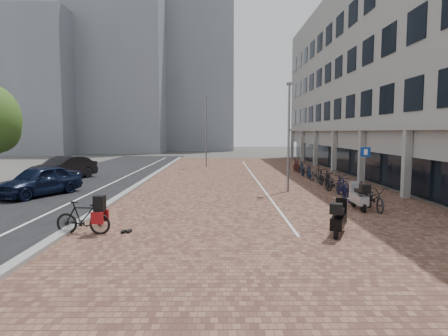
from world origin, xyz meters
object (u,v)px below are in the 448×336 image
car_navy (39,181)px  scooter_front (359,196)px  hero_bike (83,217)px  car_dark (64,168)px  parking_sign (365,162)px  scooter_mid (339,218)px

car_navy → scooter_front: (14.82, -3.68, -0.19)m
hero_bike → car_dark: bearing=29.7°
scooter_front → parking_sign: size_ratio=0.70×
scooter_front → parking_sign: parking_sign is taller
car_dark → scooter_mid: car_dark is taller
car_navy → hero_bike: (4.81, -7.42, -0.22)m
scooter_front → parking_sign: 5.24m
car_navy → parking_sign: 16.87m
scooter_front → scooter_mid: (-2.00, -3.89, -0.02)m
parking_sign → car_navy: bearing=-156.8°
car_navy → parking_sign: parking_sign is taller
car_navy → scooter_front: size_ratio=2.69×
car_navy → scooter_front: car_navy is taller
car_dark → hero_bike: 15.43m
car_dark → scooter_mid: bearing=-20.3°
hero_bike → parking_sign: bearing=-49.0°
car_navy → scooter_mid: 14.88m
car_navy → car_dark: bearing=127.0°
scooter_front → hero_bike: bearing=-158.8°
car_navy → scooter_front: 15.27m
scooter_front → parking_sign: (2.00, 4.73, 1.04)m
scooter_mid → parking_sign: parking_sign is taller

